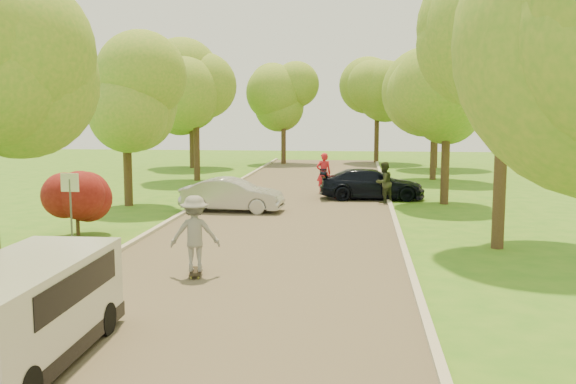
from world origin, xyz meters
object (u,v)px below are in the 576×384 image
at_px(dark_sedan, 372,184).
at_px(skateboarder, 195,234).
at_px(street_sign, 70,194).
at_px(longboard, 196,272).
at_px(person_striped, 324,173).
at_px(person_olive, 384,182).
at_px(minivan, 23,311).
at_px(silver_sedan, 232,195).

distance_m(dark_sedan, skateboarder, 14.95).
height_order(street_sign, longboard, street_sign).
height_order(person_striped, person_olive, person_striped).
relative_size(person_striped, person_olive, 1.10).
relative_size(street_sign, dark_sedan, 0.46).
height_order(dark_sedan, skateboarder, skateboarder).
bearing_deg(person_striped, skateboarder, 68.29).
distance_m(skateboarder, person_striped, 16.15).
distance_m(dark_sedan, person_olive, 1.28).
xyz_separation_m(street_sign, minivan, (3.30, -8.78, -0.69)).
bearing_deg(person_striped, minivan, 66.99).
height_order(silver_sedan, skateboarder, skateboarder).
bearing_deg(silver_sedan, dark_sedan, -49.58).
xyz_separation_m(minivan, skateboarder, (1.29, 5.69, 0.18)).
bearing_deg(dark_sedan, silver_sedan, 123.70).
bearing_deg(minivan, longboard, 75.79).
xyz_separation_m(dark_sedan, longboard, (-4.51, -14.25, -0.59)).
height_order(silver_sedan, dark_sedan, dark_sedan).
xyz_separation_m(minivan, longboard, (1.29, 5.69, -0.77)).
height_order(longboard, person_olive, person_olive).
bearing_deg(minivan, street_sign, 109.19).
height_order(dark_sedan, longboard, dark_sedan).
xyz_separation_m(skateboarder, person_olive, (5.01, 13.10, -0.15)).
bearing_deg(minivan, silver_sedan, 87.85).
height_order(dark_sedan, person_striped, person_striped).
bearing_deg(longboard, dark_sedan, -118.22).
distance_m(street_sign, longboard, 5.72).
distance_m(street_sign, silver_sedan, 7.80).
bearing_deg(street_sign, minivan, -69.40).
xyz_separation_m(longboard, person_olive, (5.01, 13.10, 0.80)).
distance_m(silver_sedan, person_olive, 6.85).
relative_size(minivan, longboard, 4.53).
bearing_deg(minivan, skateboarder, 75.79).
relative_size(silver_sedan, longboard, 4.12).
bearing_deg(silver_sedan, minivan, -177.59).
relative_size(silver_sedan, dark_sedan, 0.86).
height_order(minivan, person_striped, person_striped).
bearing_deg(person_olive, longboard, 24.38).
relative_size(silver_sedan, person_striped, 2.04).
bearing_deg(longboard, minivan, 66.53).
distance_m(minivan, longboard, 5.89).
relative_size(dark_sedan, longboard, 4.81).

